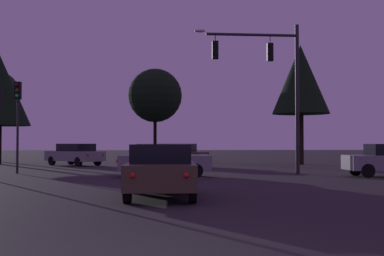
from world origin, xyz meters
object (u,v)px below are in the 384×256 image
(car_far_lane, at_px, (75,154))
(tree_right_cluster, at_px, (301,80))
(car_parked_lot, at_px, (175,155))
(car_crossing_right, at_px, (163,160))
(traffic_signal_mast_arm, at_px, (271,73))
(traffic_light_corner_right, at_px, (18,109))
(tree_behind_sign, at_px, (155,96))
(car_nearside_lane, at_px, (161,170))

(car_far_lane, distance_m, tree_right_cluster, 17.02)
(car_parked_lot, distance_m, tree_right_cluster, 11.07)
(tree_right_cluster, bearing_deg, car_crossing_right, -128.24)
(traffic_signal_mast_arm, xyz_separation_m, traffic_light_corner_right, (-12.82, 1.45, -1.78))
(car_crossing_right, xyz_separation_m, car_far_lane, (-6.03, 12.38, 0.00))
(traffic_light_corner_right, xyz_separation_m, tree_behind_sign, (6.88, 20.90, 2.68))
(car_crossing_right, relative_size, car_parked_lot, 0.94)
(car_far_lane, height_order, tree_behind_sign, tree_behind_sign)
(car_parked_lot, bearing_deg, car_far_lane, 161.19)
(traffic_signal_mast_arm, height_order, car_crossing_right, traffic_signal_mast_arm)
(traffic_light_corner_right, distance_m, car_parked_lot, 11.12)
(tree_behind_sign, bearing_deg, traffic_light_corner_right, -108.22)
(traffic_signal_mast_arm, relative_size, car_far_lane, 1.67)
(car_nearside_lane, relative_size, tree_right_cluster, 0.48)
(car_nearside_lane, bearing_deg, car_far_lane, 105.39)
(traffic_light_corner_right, xyz_separation_m, car_parked_lot, (8.28, 6.99, -2.52))
(traffic_signal_mast_arm, xyz_separation_m, car_crossing_right, (-5.39, -1.60, -4.30))
(traffic_light_corner_right, xyz_separation_m, tree_right_cluster, (17.54, 9.78, 2.86))
(traffic_light_corner_right, height_order, car_far_lane, traffic_light_corner_right)
(car_far_lane, bearing_deg, car_parked_lot, -18.81)
(car_nearside_lane, xyz_separation_m, tree_right_cluster, (10.24, 21.86, 5.38))
(car_crossing_right, bearing_deg, traffic_light_corner_right, 157.67)
(traffic_light_corner_right, distance_m, car_crossing_right, 8.42)
(traffic_light_corner_right, relative_size, tree_behind_sign, 0.55)
(tree_right_cluster, bearing_deg, car_far_lane, -178.40)
(traffic_signal_mast_arm, xyz_separation_m, car_far_lane, (-11.42, 10.78, -4.30))
(car_far_lane, relative_size, car_parked_lot, 0.98)
(car_crossing_right, relative_size, tree_right_cluster, 0.50)
(traffic_light_corner_right, relative_size, tree_right_cluster, 0.54)
(traffic_light_corner_right, bearing_deg, car_parked_lot, 40.17)
(tree_right_cluster, bearing_deg, car_parked_lot, -163.24)
(car_parked_lot, height_order, tree_behind_sign, tree_behind_sign)
(car_nearside_lane, distance_m, car_parked_lot, 19.09)
(car_parked_lot, bearing_deg, tree_behind_sign, 95.73)
(car_nearside_lane, bearing_deg, car_crossing_right, 89.16)
(car_far_lane, bearing_deg, traffic_signal_mast_arm, -43.35)
(car_far_lane, bearing_deg, tree_right_cluster, 1.60)
(tree_behind_sign, relative_size, tree_right_cluster, 0.97)
(car_far_lane, xyz_separation_m, tree_right_cluster, (16.14, 0.45, 5.38))
(car_nearside_lane, relative_size, car_far_lane, 0.92)
(car_nearside_lane, distance_m, tree_right_cluster, 24.73)
(traffic_signal_mast_arm, relative_size, tree_right_cluster, 0.86)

